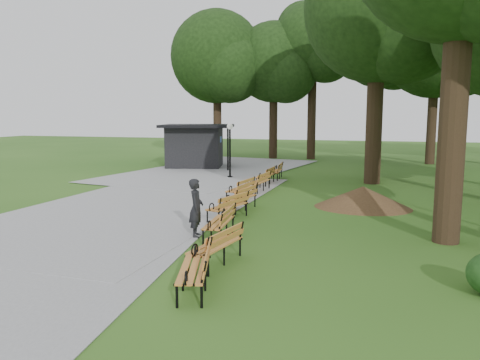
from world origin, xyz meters
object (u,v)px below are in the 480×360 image
(bench_3, at_px, (228,206))
(lawn_tree_4, at_px, (379,17))
(bench_0, at_px, (194,269))
(bench_8, at_px, (275,171))
(kiosk, at_px, (195,146))
(bench_7, at_px, (265,176))
(bench_1, at_px, (216,245))
(lawn_tree_2, at_px, (379,9))
(dirt_mound, at_px, (363,197))
(lamp_post, at_px, (230,139))
(bench_4, at_px, (240,198))
(bench_2, at_px, (219,223))
(bench_5, at_px, (240,189))
(bench_6, at_px, (259,182))
(person, at_px, (196,208))

(bench_3, height_order, lawn_tree_4, lawn_tree_4)
(bench_0, relative_size, bench_8, 1.00)
(kiosk, relative_size, bench_7, 2.33)
(bench_1, distance_m, lawn_tree_4, 17.86)
(lawn_tree_2, bearing_deg, dirt_mound, -92.22)
(lawn_tree_2, bearing_deg, lamp_post, -179.55)
(kiosk, distance_m, lamp_post, 5.76)
(lamp_post, distance_m, bench_7, 3.50)
(bench_0, xyz_separation_m, bench_4, (-1.31, 7.72, 0.00))
(bench_1, relative_size, bench_3, 1.00)
(bench_2, xyz_separation_m, bench_3, (-0.47, 2.28, 0.00))
(bench_3, relative_size, lawn_tree_2, 0.16)
(bench_5, relative_size, bench_8, 1.00)
(dirt_mound, xyz_separation_m, bench_7, (-4.75, 4.52, 0.04))
(kiosk, bearing_deg, bench_6, -65.52)
(person, distance_m, bench_1, 2.55)
(bench_5, bearing_deg, person, 11.57)
(bench_1, relative_size, bench_4, 1.00)
(bench_1, xyz_separation_m, bench_6, (-1.52, 10.21, 0.00))
(bench_8, relative_size, lawn_tree_2, 0.16)
(bench_5, height_order, bench_7, same)
(bench_4, xyz_separation_m, bench_8, (-0.46, 8.31, 0.00))
(bench_2, relative_size, bench_6, 1.00)
(bench_1, relative_size, bench_8, 1.00)
(person, distance_m, kiosk, 17.63)
(bench_4, distance_m, bench_7, 6.28)
(lawn_tree_4, bearing_deg, bench_7, -145.75)
(person, bearing_deg, bench_0, -174.74)
(bench_7, bearing_deg, lawn_tree_4, 125.49)
(person, distance_m, bench_7, 10.17)
(person, distance_m, bench_2, 0.76)
(bench_1, relative_size, bench_7, 1.00)
(kiosk, relative_size, dirt_mound, 1.50)
(dirt_mound, distance_m, bench_4, 4.57)
(bench_2, bearing_deg, bench_5, -174.15)
(bench_5, xyz_separation_m, lawn_tree_2, (5.05, 6.20, 7.94))
(bench_0, distance_m, bench_7, 14.11)
(bench_6, height_order, lawn_tree_2, lawn_tree_2)
(bench_2, bearing_deg, lamp_post, -168.62)
(bench_5, bearing_deg, bench_6, -178.82)
(dirt_mound, distance_m, lawn_tree_2, 10.29)
(person, xyz_separation_m, bench_4, (0.14, 3.89, -0.39))
(dirt_mound, bearing_deg, bench_4, -157.58)
(bench_0, height_order, bench_8, same)
(bench_7, bearing_deg, lamp_post, -127.05)
(bench_1, height_order, bench_5, same)
(bench_1, bearing_deg, kiosk, -146.86)
(bench_5, xyz_separation_m, bench_7, (0.05, 4.24, 0.00))
(bench_1, xyz_separation_m, bench_8, (-1.63, 14.34, 0.00))
(bench_2, bearing_deg, kiosk, -160.87)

